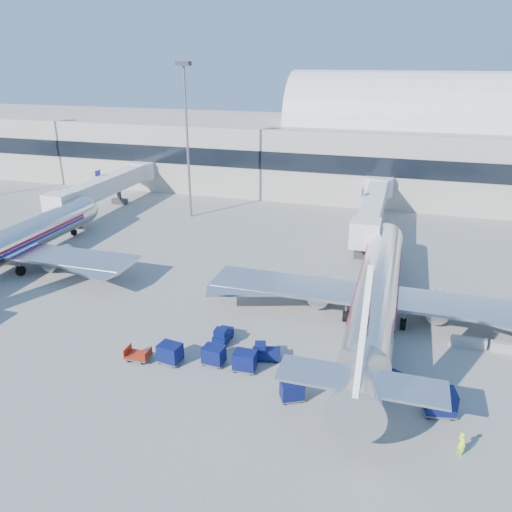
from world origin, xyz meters
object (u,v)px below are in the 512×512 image
(airliner_main, at_px, (377,292))
(airliner_mid, at_px, (4,246))
(jetbridge_mid, at_px, (110,184))
(tug_lead, at_px, (265,352))
(tug_left, at_px, (222,335))
(cart_train_c, at_px, (170,353))
(barrier_near, at_px, (468,342))
(cart_open_red, at_px, (139,356))
(cart_solo_near, at_px, (292,390))
(tug_right, at_px, (383,372))
(cart_train_a, at_px, (245,361))
(jetbridge_near, at_px, (374,205))
(cart_solo_far, at_px, (440,401))
(barrier_mid, at_px, (510,348))
(mast_west, at_px, (186,119))
(cart_train_b, at_px, (214,355))
(ramp_worker, at_px, (461,444))

(airliner_main, xyz_separation_m, airliner_mid, (-42.00, 0.00, 0.00))
(jetbridge_mid, distance_m, tug_lead, 50.97)
(tug_left, bearing_deg, cart_train_c, 144.93)
(tug_lead, bearing_deg, barrier_near, 8.51)
(tug_lead, height_order, cart_open_red, tug_lead)
(airliner_main, distance_m, cart_solo_near, 14.72)
(tug_right, bearing_deg, cart_train_a, -140.57)
(airliner_mid, relative_size, jetbridge_mid, 1.35)
(tug_lead, distance_m, tug_right, 9.43)
(jetbridge_near, bearing_deg, airliner_mid, -146.41)
(airliner_mid, distance_m, barrier_near, 50.12)
(cart_solo_far, bearing_deg, cart_train_a, 164.64)
(airliner_mid, height_order, barrier_mid, airliner_mid)
(barrier_near, bearing_deg, mast_west, 143.62)
(tug_left, distance_m, cart_train_b, 3.34)
(tug_lead, bearing_deg, cart_open_red, -177.18)
(cart_solo_far, bearing_deg, mast_west, 121.82)
(cart_solo_far, bearing_deg, tug_left, 154.71)
(barrier_mid, bearing_deg, cart_solo_far, -121.45)
(airliner_mid, xyz_separation_m, cart_train_b, (30.11, -11.16, -2.09))
(airliner_mid, bearing_deg, barrier_near, -2.87)
(jetbridge_near, relative_size, barrier_near, 9.17)
(barrier_mid, xyz_separation_m, cart_solo_far, (-5.98, -9.78, 0.56))
(cart_open_red, bearing_deg, jetbridge_near, 66.39)
(barrier_near, bearing_deg, cart_open_red, -159.14)
(barrier_near, height_order, cart_solo_near, cart_solo_near)
(jetbridge_mid, height_order, ramp_worker, jetbridge_mid)
(cart_train_c, bearing_deg, mast_west, 119.66)
(tug_right, bearing_deg, cart_train_b, -142.83)
(airliner_main, height_order, barrier_mid, airliner_main)
(barrier_mid, distance_m, cart_solo_near, 19.66)
(airliner_main, xyz_separation_m, mast_west, (-30.00, 25.49, 11.87))
(jetbridge_mid, bearing_deg, cart_train_a, -46.86)
(cart_open_red, bearing_deg, tug_right, 7.14)
(jetbridge_near, distance_m, tug_right, 36.07)
(cart_open_red, bearing_deg, tug_left, 37.25)
(ramp_worker, bearing_deg, jetbridge_mid, 19.94)
(airliner_main, bearing_deg, cart_solo_far, -66.58)
(jetbridge_mid, xyz_separation_m, cart_train_a, (35.18, -37.54, -3.06))
(barrier_near, bearing_deg, cart_solo_far, -105.33)
(mast_west, bearing_deg, cart_train_b, -63.70)
(tug_left, relative_size, cart_train_a, 1.25)
(airliner_mid, xyz_separation_m, tug_lead, (33.91, -9.33, -2.25))
(airliner_main, height_order, tug_right, airliner_main)
(jetbridge_near, distance_m, cart_solo_far, 39.46)
(barrier_near, height_order, cart_solo_far, cart_solo_far)
(jetbridge_mid, xyz_separation_m, barrier_near, (52.40, -28.81, -3.48))
(cart_train_c, bearing_deg, barrier_near, 30.37)
(barrier_near, xyz_separation_m, tug_lead, (-16.09, -6.82, 0.23))
(cart_train_b, bearing_deg, airliner_mid, 164.04)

